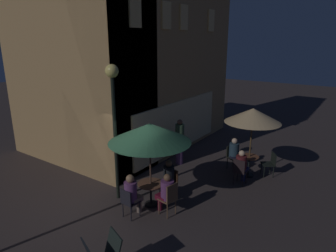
% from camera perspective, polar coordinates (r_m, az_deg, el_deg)
% --- Properties ---
extents(ground_plane, '(60.00, 60.00, 0.00)m').
position_cam_1_polar(ground_plane, '(9.16, -10.13, -15.26)').
color(ground_plane, '#3C3231').
extents(cafe_building, '(8.54, 6.23, 7.92)m').
position_cam_1_polar(cafe_building, '(12.66, -7.70, 12.50)').
color(cafe_building, tan).
rests_on(cafe_building, ground).
extents(street_lamp_near_corner, '(0.38, 0.38, 4.11)m').
position_cam_1_polar(street_lamp_near_corner, '(8.59, -10.46, 4.86)').
color(street_lamp_near_corner, black).
rests_on(street_lamp_near_corner, ground).
extents(cafe_table_0, '(0.77, 0.77, 0.71)m').
position_cam_1_polar(cafe_table_0, '(8.93, -3.33, -11.95)').
color(cafe_table_0, black).
rests_on(cafe_table_0, ground).
extents(cafe_table_1, '(0.67, 0.67, 0.75)m').
position_cam_1_polar(cafe_table_1, '(11.10, 15.30, -6.73)').
color(cafe_table_1, black).
rests_on(cafe_table_1, ground).
extents(patio_umbrella_0, '(2.34, 2.34, 2.53)m').
position_cam_1_polar(patio_umbrella_0, '(8.26, -3.52, -1.36)').
color(patio_umbrella_0, black).
rests_on(patio_umbrella_0, ground).
extents(patio_umbrella_1, '(1.92, 1.92, 2.51)m').
position_cam_1_polar(patio_umbrella_1, '(10.56, 15.99, 1.91)').
color(patio_umbrella_1, black).
rests_on(patio_umbrella_1, ground).
extents(cafe_chair_0, '(0.45, 0.45, 0.87)m').
position_cam_1_polar(cafe_chair_0, '(8.40, -7.58, -14.03)').
color(cafe_chair_0, black).
rests_on(cafe_chair_0, ground).
extents(cafe_chair_1, '(0.48, 0.48, 0.99)m').
position_cam_1_polar(cafe_chair_1, '(8.40, 0.35, -13.42)').
color(cafe_chair_1, brown).
rests_on(cafe_chair_1, ground).
extents(cafe_chair_2, '(0.49, 0.49, 0.88)m').
position_cam_1_polar(cafe_chair_2, '(9.40, 0.56, -10.39)').
color(cafe_chair_2, brown).
rests_on(cafe_chair_2, ground).
extents(cafe_chair_3, '(0.51, 0.51, 0.90)m').
position_cam_1_polar(cafe_chair_3, '(11.58, 12.20, -5.44)').
color(cafe_chair_3, black).
rests_on(cafe_chair_3, ground).
extents(cafe_chair_4, '(0.41, 0.41, 0.94)m').
position_cam_1_polar(cafe_chair_4, '(10.31, 13.61, -8.13)').
color(cafe_chair_4, black).
rests_on(cafe_chair_4, ground).
extents(cafe_chair_5, '(0.58, 0.58, 0.87)m').
position_cam_1_polar(cafe_chair_5, '(11.33, 19.09, -6.57)').
color(cafe_chair_5, black).
rests_on(cafe_chair_5, ground).
extents(patron_seated_0, '(0.54, 0.38, 1.27)m').
position_cam_1_polar(patron_seated_0, '(8.39, -6.93, -12.58)').
color(patron_seated_0, '#796459').
rests_on(patron_seated_0, ground).
extents(patron_seated_1, '(0.43, 0.55, 1.23)m').
position_cam_1_polar(patron_seated_1, '(8.44, -0.37, -12.38)').
color(patron_seated_1, '#560F20').
rests_on(patron_seated_1, ground).
extents(patron_seated_2, '(0.53, 0.41, 1.23)m').
position_cam_1_polar(patron_seated_2, '(9.24, -0.09, -9.75)').
color(patron_seated_2, slate).
rests_on(patron_seated_2, ground).
extents(patron_seated_3, '(0.47, 0.54, 1.23)m').
position_cam_1_polar(patron_seated_3, '(11.44, 12.74, -4.90)').
color(patron_seated_3, black).
rests_on(patron_seated_3, ground).
extents(patron_seated_4, '(0.55, 0.36, 1.22)m').
position_cam_1_polar(patron_seated_4, '(10.38, 13.95, -7.23)').
color(patron_seated_4, navy).
rests_on(patron_seated_4, ground).
extents(patron_standing_5, '(0.35, 0.35, 1.82)m').
position_cam_1_polar(patron_standing_5, '(11.62, 2.25, -3.01)').
color(patron_standing_5, '#5C3A68').
rests_on(patron_standing_5, ground).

